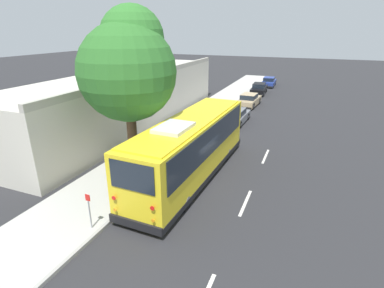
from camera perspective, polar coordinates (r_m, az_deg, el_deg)
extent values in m
plane|color=#28282B|center=(16.22, 0.08, -7.42)|extent=(160.00, 160.00, 0.00)
cube|color=#B2AFA8|center=(17.85, -11.72, -4.81)|extent=(80.00, 3.82, 0.15)
cube|color=#9D9A94|center=(16.92, -6.06, -5.98)|extent=(80.00, 0.14, 0.15)
cube|color=yellow|center=(16.09, -0.21, -0.66)|extent=(10.86, 2.85, 3.04)
cube|color=black|center=(16.65, -0.20, -5.08)|extent=(10.92, 2.90, 0.28)
cube|color=black|center=(15.85, -0.21, 1.59)|extent=(9.99, 2.91, 1.46)
cube|color=black|center=(20.69, 5.99, 6.16)|extent=(0.11, 2.15, 1.54)
cube|color=black|center=(11.48, -11.44, -6.18)|extent=(0.10, 1.97, 1.17)
cube|color=black|center=(20.52, 6.06, 8.08)|extent=(0.11, 1.77, 0.22)
cube|color=yellow|center=(15.58, -0.22, 4.69)|extent=(10.19, 2.60, 0.10)
cube|color=silver|center=(13.89, -3.48, 3.11)|extent=(2.03, 1.46, 0.20)
cube|color=black|center=(21.32, 5.81, 0.95)|extent=(0.19, 2.48, 0.36)
cube|color=black|center=(12.57, -10.80, -14.87)|extent=(0.19, 2.48, 0.36)
cylinder|color=red|center=(12.43, -14.70, -9.93)|extent=(0.04, 0.18, 0.18)
cylinder|color=orange|center=(12.72, -14.47, -12.05)|extent=(0.04, 0.14, 0.14)
cylinder|color=red|center=(11.53, -7.59, -12.04)|extent=(0.04, 0.18, 0.18)
cylinder|color=orange|center=(11.83, -7.46, -14.26)|extent=(0.04, 0.14, 0.14)
cube|color=white|center=(21.57, 3.80, 1.72)|extent=(0.05, 0.32, 0.18)
cube|color=white|center=(21.09, 7.99, 1.11)|extent=(0.05, 0.32, 0.18)
cube|color=black|center=(20.75, 2.04, 7.14)|extent=(0.06, 0.10, 0.24)
cylinder|color=black|center=(19.69, 0.75, -0.59)|extent=(0.94, 0.33, 0.93)
cylinder|color=slate|center=(19.69, 0.75, -0.59)|extent=(0.43, 0.34, 0.42)
cylinder|color=black|center=(19.01, 6.72, -1.56)|extent=(0.94, 0.33, 0.93)
cylinder|color=slate|center=(19.01, 6.72, -1.56)|extent=(0.43, 0.34, 0.42)
cylinder|color=black|center=(14.74, -8.98, -8.76)|extent=(0.94, 0.33, 0.93)
cylinder|color=slate|center=(14.74, -8.98, -8.76)|extent=(0.43, 0.34, 0.42)
cylinder|color=black|center=(13.81, -1.30, -10.67)|extent=(0.94, 0.33, 0.93)
cylinder|color=slate|center=(13.81, -1.30, -10.67)|extent=(0.43, 0.34, 0.42)
cube|color=slate|center=(26.59, 8.26, 4.96)|extent=(4.35, 1.82, 0.61)
cube|color=black|center=(26.34, 8.25, 6.04)|extent=(2.08, 1.53, 0.48)
cube|color=slate|center=(26.28, 8.28, 6.54)|extent=(1.99, 1.49, 0.05)
cube|color=black|center=(28.68, 9.42, 5.66)|extent=(0.12, 1.66, 0.20)
cube|color=black|center=(24.64, 6.87, 3.24)|extent=(0.12, 1.66, 0.20)
cylinder|color=black|center=(28.10, 7.46, 5.56)|extent=(0.61, 0.22, 0.61)
cylinder|color=slate|center=(28.10, 7.46, 5.56)|extent=(0.28, 0.23, 0.27)
cylinder|color=black|center=(27.73, 10.56, 5.17)|extent=(0.61, 0.22, 0.61)
cylinder|color=slate|center=(27.73, 10.56, 5.17)|extent=(0.28, 0.23, 0.27)
cylinder|color=black|center=(25.59, 5.73, 4.09)|extent=(0.61, 0.22, 0.61)
cylinder|color=slate|center=(25.59, 5.73, 4.09)|extent=(0.28, 0.23, 0.27)
cylinder|color=black|center=(25.19, 9.12, 3.64)|extent=(0.61, 0.22, 0.61)
cylinder|color=slate|center=(25.19, 9.12, 3.64)|extent=(0.28, 0.23, 0.27)
cube|color=tan|center=(32.92, 10.80, 7.98)|extent=(4.27, 1.96, 0.64)
cube|color=black|center=(32.70, 10.82, 8.90)|extent=(2.06, 1.60, 0.48)
cube|color=tan|center=(32.65, 10.85, 9.31)|extent=(1.98, 1.56, 0.05)
cube|color=black|center=(34.97, 11.69, 8.31)|extent=(0.17, 1.67, 0.20)
cube|color=black|center=(30.98, 9.76, 6.82)|extent=(0.17, 1.67, 0.20)
cylinder|color=black|center=(34.40, 10.08, 8.32)|extent=(0.67, 0.24, 0.66)
cylinder|color=slate|center=(34.40, 10.08, 8.32)|extent=(0.31, 0.24, 0.30)
cylinder|color=black|center=(34.04, 12.66, 8.00)|extent=(0.67, 0.24, 0.66)
cylinder|color=slate|center=(34.04, 12.66, 8.00)|extent=(0.31, 0.24, 0.30)
cylinder|color=black|center=(31.92, 8.79, 7.41)|extent=(0.67, 0.24, 0.66)
cylinder|color=slate|center=(31.92, 8.79, 7.41)|extent=(0.31, 0.24, 0.30)
cylinder|color=black|center=(31.53, 11.55, 7.06)|extent=(0.67, 0.24, 0.66)
cylinder|color=slate|center=(31.53, 11.55, 7.06)|extent=(0.31, 0.24, 0.30)
cube|color=black|center=(39.68, 12.63, 10.07)|extent=(4.58, 1.86, 0.66)
cube|color=black|center=(39.47, 12.68, 10.85)|extent=(2.20, 1.53, 0.48)
cube|color=black|center=(39.43, 12.71, 11.19)|extent=(2.11, 1.49, 0.05)
cube|color=black|center=(41.96, 13.03, 10.29)|extent=(0.15, 1.62, 0.20)
cube|color=black|center=(37.50, 12.14, 9.13)|extent=(0.15, 1.62, 0.20)
cylinder|color=black|center=(41.20, 11.82, 10.30)|extent=(0.69, 0.23, 0.68)
cylinder|color=slate|center=(41.20, 11.82, 10.30)|extent=(0.32, 0.23, 0.31)
cylinder|color=black|center=(41.03, 13.95, 10.08)|extent=(0.69, 0.23, 0.68)
cylinder|color=slate|center=(41.03, 13.95, 10.08)|extent=(0.32, 0.23, 0.31)
cylinder|color=black|center=(38.42, 11.20, 9.58)|extent=(0.69, 0.23, 0.68)
cylinder|color=slate|center=(38.42, 11.20, 9.58)|extent=(0.32, 0.23, 0.31)
cylinder|color=black|center=(38.24, 13.47, 9.35)|extent=(0.69, 0.23, 0.68)
cylinder|color=slate|center=(38.24, 13.47, 9.35)|extent=(0.32, 0.23, 0.31)
cube|color=navy|center=(45.45, 14.42, 11.22)|extent=(4.27, 1.80, 0.61)
cube|color=black|center=(45.25, 14.47, 11.88)|extent=(2.04, 1.51, 0.48)
cube|color=navy|center=(45.22, 14.50, 12.18)|extent=(1.96, 1.47, 0.05)
cube|color=black|center=(47.58, 14.71, 11.36)|extent=(0.12, 1.64, 0.20)
cube|color=black|center=(43.39, 14.05, 10.53)|extent=(0.12, 1.64, 0.20)
cylinder|color=black|center=(46.87, 13.66, 11.38)|extent=(0.62, 0.22, 0.62)
cylinder|color=slate|center=(46.87, 13.66, 11.38)|extent=(0.28, 0.23, 0.28)
cylinder|color=black|center=(46.71, 15.56, 11.18)|extent=(0.62, 0.22, 0.62)
cylinder|color=slate|center=(46.71, 15.56, 11.18)|extent=(0.28, 0.23, 0.28)
cylinder|color=black|center=(44.25, 13.19, 10.87)|extent=(0.62, 0.22, 0.62)
cylinder|color=slate|center=(44.25, 13.19, 10.87)|extent=(0.28, 0.23, 0.28)
cylinder|color=black|center=(44.09, 15.20, 10.66)|extent=(0.62, 0.22, 0.62)
cylinder|color=slate|center=(44.09, 15.20, 10.66)|extent=(0.28, 0.23, 0.28)
cylinder|color=brown|center=(16.71, -11.25, 0.74)|extent=(0.53, 0.53, 3.79)
sphere|color=#2D6B28|center=(15.85, -12.19, 13.19)|extent=(5.00, 5.00, 5.00)
sphere|color=#31732C|center=(16.24, -11.38, 19.19)|extent=(3.25, 3.25, 3.25)
cylinder|color=gray|center=(12.99, -18.85, -12.57)|extent=(0.06, 0.06, 1.26)
cube|color=red|center=(12.60, -19.26, -9.64)|extent=(0.02, 0.22, 0.28)
cylinder|color=gray|center=(14.04, -14.75, -9.85)|extent=(0.06, 0.06, 1.07)
cube|color=beige|center=(26.73, -12.05, 8.50)|extent=(25.08, 6.03, 4.25)
cube|color=#A9A497|center=(24.86, -6.80, 13.33)|extent=(25.08, 0.30, 0.40)
cube|color=silver|center=(14.73, 10.14, -10.95)|extent=(2.40, 0.14, 0.01)
cube|color=silver|center=(20.03, 13.83, -2.28)|extent=(2.40, 0.14, 0.01)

